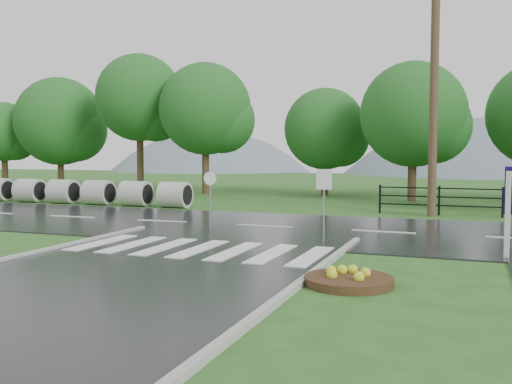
% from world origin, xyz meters
% --- Properties ---
extents(ground, '(120.00, 120.00, 0.00)m').
position_xyz_m(ground, '(0.00, 0.00, 0.00)').
color(ground, '#26591D').
rests_on(ground, ground).
extents(main_road, '(90.00, 8.00, 0.04)m').
position_xyz_m(main_road, '(0.00, 10.00, 0.00)').
color(main_road, black).
rests_on(main_road, ground).
extents(crosswalk, '(6.50, 2.80, 0.02)m').
position_xyz_m(crosswalk, '(0.00, 5.00, 0.06)').
color(crosswalk, silver).
rests_on(crosswalk, ground).
extents(fence_west, '(9.58, 0.08, 1.20)m').
position_xyz_m(fence_west, '(7.75, 16.00, 0.72)').
color(fence_west, black).
rests_on(fence_west, ground).
extents(hills, '(102.00, 48.00, 48.00)m').
position_xyz_m(hills, '(3.49, 65.00, -15.54)').
color(hills, slate).
rests_on(hills, ground).
extents(treeline, '(83.20, 5.20, 10.00)m').
position_xyz_m(treeline, '(1.00, 24.00, 0.00)').
color(treeline, '#1A541D').
rests_on(treeline, ground).
extents(culvert_pipes, '(13.90, 1.20, 1.20)m').
position_xyz_m(culvert_pipes, '(-12.50, 15.00, 0.60)').
color(culvert_pipes, '#9E9B93').
rests_on(culvert_pipes, ground).
extents(flower_bed, '(1.71, 1.71, 0.34)m').
position_xyz_m(flower_bed, '(4.40, 2.58, 0.13)').
color(flower_bed, '#332111').
rests_on(flower_bed, ground).
extents(reg_sign_small, '(0.46, 0.11, 2.09)m').
position_xyz_m(reg_sign_small, '(2.73, 7.33, 1.48)').
color(reg_sign_small, '#939399').
rests_on(reg_sign_small, ground).
extents(reg_sign_round, '(0.45, 0.06, 1.91)m').
position_xyz_m(reg_sign_round, '(-1.52, 8.91, 1.24)').
color(reg_sign_round, '#939399').
rests_on(reg_sign_round, ground).
extents(utility_pole_east, '(1.77, 0.33, 9.94)m').
position_xyz_m(utility_pole_east, '(5.11, 15.50, 5.05)').
color(utility_pole_east, '#473523').
rests_on(utility_pole_east, ground).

